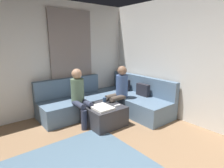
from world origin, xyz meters
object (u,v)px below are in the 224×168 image
object	(u,v)px
sectional_couch	(109,101)
person_on_couch_side	(80,95)
person_on_couch_back	(119,89)
ottoman	(104,115)
coffee_mug	(105,100)
game_remote	(117,105)

from	to	relation	value
sectional_couch	person_on_couch_side	world-z (taller)	person_on_couch_side
person_on_couch_back	person_on_couch_side	size ratio (longest dim) A/B	1.00
ottoman	coffee_mug	size ratio (longest dim) A/B	8.00
game_remote	sectional_couch	bearing A→B (deg)	156.86
coffee_mug	sectional_couch	bearing A→B (deg)	130.68
ottoman	game_remote	bearing A→B (deg)	50.71
coffee_mug	person_on_couch_side	xyz separation A→B (m)	(-0.14, -0.55, 0.19)
sectional_couch	person_on_couch_back	world-z (taller)	person_on_couch_back
ottoman	coffee_mug	bearing A→B (deg)	140.71
coffee_mug	game_remote	bearing A→B (deg)	5.71
game_remote	person_on_couch_side	xyz separation A→B (m)	(-0.54, -0.59, 0.23)
sectional_couch	ottoman	world-z (taller)	sectional_couch
coffee_mug	person_on_couch_back	size ratio (longest dim) A/B	0.08
person_on_couch_side	game_remote	bearing A→B (deg)	137.44
game_remote	person_on_couch_side	distance (m)	0.83
ottoman	person_on_couch_side	world-z (taller)	person_on_couch_side
sectional_couch	person_on_couch_side	xyz separation A→B (m)	(0.15, -0.88, 0.38)
sectional_couch	coffee_mug	bearing A→B (deg)	-49.32
game_remote	ottoman	bearing A→B (deg)	-129.29
ottoman	person_on_couch_side	bearing A→B (deg)	-134.38
ottoman	sectional_couch	bearing A→B (deg)	134.61
ottoman	coffee_mug	world-z (taller)	coffee_mug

